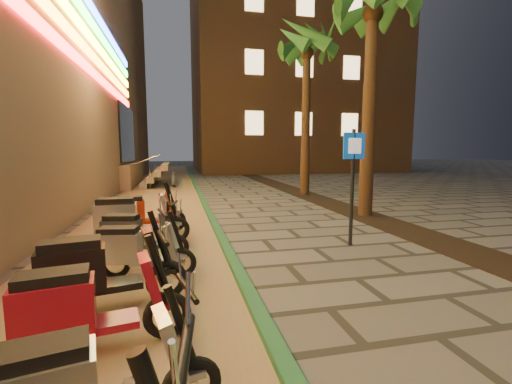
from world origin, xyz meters
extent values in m
cube|color=#8C7251|center=(-2.60, 10.00, 0.01)|extent=(3.40, 60.00, 0.01)
cube|color=#225B35|center=(-0.90, 10.00, 0.05)|extent=(0.18, 60.00, 0.10)
cube|color=black|center=(3.60, 5.00, 0.01)|extent=(1.20, 40.00, 0.02)
cube|color=black|center=(-4.45, 18.00, 2.80)|extent=(0.08, 5.00, 3.00)
cube|color=gray|center=(-6.50, 18.00, 0.60)|extent=(5.00, 6.00, 1.20)
cube|color=#FF1414|center=(-4.45, 6.00, 4.50)|extent=(0.06, 26.00, 0.28)
cube|color=gray|center=(-3.50, 18.00, 0.15)|extent=(0.35, 5.00, 0.30)
cube|color=gray|center=(-3.15, 18.00, 0.45)|extent=(0.35, 5.00, 0.30)
cube|color=gray|center=(-2.80, 18.00, 0.75)|extent=(0.35, 5.00, 0.30)
cube|color=gray|center=(-2.45, 18.00, 1.05)|extent=(0.35, 5.00, 0.30)
cylinder|color=silver|center=(-3.90, 16.00, 1.25)|extent=(2.09, 0.06, 0.81)
cylinder|color=silver|center=(-3.90, 20.00, 1.25)|extent=(2.09, 0.06, 0.81)
cube|color=brown|center=(9.00, 32.00, 12.50)|extent=(18.00, 16.00, 25.00)
cube|color=#E1BC7C|center=(4.00, 23.97, 4.00)|extent=(1.40, 0.06, 1.80)
cube|color=#E1BC7C|center=(8.00, 23.97, 4.00)|extent=(1.40, 0.06, 1.80)
cube|color=#E1BC7C|center=(12.00, 23.97, 4.00)|extent=(1.40, 0.06, 1.80)
cube|color=#E1BC7C|center=(4.00, 23.97, 8.50)|extent=(1.40, 0.06, 1.80)
cube|color=#E1BC7C|center=(8.00, 23.97, 8.50)|extent=(1.40, 0.06, 1.80)
cube|color=#E1BC7C|center=(12.00, 23.97, 8.50)|extent=(1.40, 0.06, 1.80)
cube|color=#E1BC7C|center=(8.00, 23.97, 13.00)|extent=(1.40, 0.06, 1.80)
cube|color=#E1BC7C|center=(12.00, 23.97, 13.00)|extent=(1.40, 0.06, 1.80)
cylinder|color=#472D19|center=(3.60, 7.00, 2.85)|extent=(0.40, 0.40, 5.70)
sphere|color=#472D19|center=(3.60, 7.00, 5.70)|extent=(0.56, 0.56, 0.56)
cone|color=#27581B|center=(4.28, 7.57, 6.15)|extent=(1.70, 1.86, 1.52)
cone|color=#27581B|center=(3.75, 7.87, 6.15)|extent=(2.00, 0.93, 1.52)
cone|color=#27581B|center=(3.16, 7.77, 6.15)|extent=(1.97, 1.48, 1.52)
cylinder|color=#472D19|center=(3.60, 12.00, 2.98)|extent=(0.40, 0.40, 5.95)
sphere|color=#472D19|center=(3.60, 12.00, 5.95)|extent=(0.56, 0.56, 0.56)
cone|color=#27581B|center=(4.49, 12.00, 6.40)|extent=(0.60, 1.93, 1.52)
cone|color=#27581B|center=(4.28, 12.57, 6.40)|extent=(1.70, 1.86, 1.52)
cone|color=#27581B|center=(3.75, 12.87, 6.40)|extent=(2.00, 0.93, 1.52)
cone|color=#27581B|center=(3.16, 12.77, 6.40)|extent=(1.97, 1.48, 1.52)
cone|color=#27581B|center=(2.77, 12.30, 6.40)|extent=(1.22, 2.02, 1.52)
cone|color=#27581B|center=(2.77, 11.70, 6.40)|extent=(1.22, 2.02, 1.52)
cone|color=#27581B|center=(3.16, 11.23, 6.40)|extent=(1.97, 1.48, 1.52)
cone|color=#27581B|center=(3.75, 11.13, 6.40)|extent=(2.00, 0.93, 1.52)
cone|color=#27581B|center=(4.28, 11.43, 6.40)|extent=(1.70, 1.86, 1.52)
cylinder|color=black|center=(1.64, 4.22, 1.18)|extent=(0.08, 0.08, 2.35)
cube|color=#0E4FB6|center=(1.64, 4.20, 2.02)|extent=(0.51, 0.13, 0.52)
cube|color=white|center=(1.65, 4.18, 2.02)|extent=(0.30, 0.08, 0.30)
cylinder|color=black|center=(-1.77, -0.86, 1.20)|extent=(0.11, 0.62, 0.05)
cube|color=black|center=(-2.61, 0.11, 0.74)|extent=(0.60, 0.40, 0.11)
cube|color=#9D9DA5|center=(-1.84, 0.28, 0.53)|extent=(0.31, 0.40, 0.62)
cylinder|color=black|center=(-1.78, 0.30, 0.71)|extent=(0.25, 0.11, 0.65)
cylinder|color=black|center=(-1.74, 0.31, 0.99)|extent=(0.15, 0.51, 0.04)
cube|color=#9D9DA5|center=(-1.72, 0.31, 0.34)|extent=(0.22, 0.16, 0.05)
torus|color=black|center=(-2.97, 1.23, 0.25)|extent=(0.51, 0.19, 0.50)
cylinder|color=silver|center=(-2.97, 1.23, 0.25)|extent=(0.15, 0.12, 0.13)
torus|color=black|center=(-1.92, 1.43, 0.25)|extent=(0.51, 0.19, 0.50)
cylinder|color=silver|center=(-1.92, 1.43, 0.25)|extent=(0.15, 0.12, 0.13)
cube|color=maroon|center=(-2.46, 1.33, 0.29)|extent=(0.58, 0.42, 0.08)
cube|color=maroon|center=(-2.90, 1.25, 0.53)|extent=(0.73, 0.48, 0.48)
cube|color=black|center=(-2.90, 1.25, 0.80)|extent=(0.64, 0.41, 0.11)
cube|color=maroon|center=(-2.05, 1.40, 0.57)|extent=(0.32, 0.42, 0.67)
cylinder|color=black|center=(-1.99, 1.42, 0.77)|extent=(0.27, 0.11, 0.71)
cylinder|color=black|center=(-1.94, 1.43, 1.07)|extent=(0.14, 0.55, 0.04)
cube|color=maroon|center=(-1.92, 1.43, 0.36)|extent=(0.23, 0.17, 0.06)
torus|color=black|center=(-3.09, 2.15, 0.27)|extent=(0.54, 0.21, 0.53)
cylinder|color=silver|center=(-3.09, 2.15, 0.27)|extent=(0.16, 0.13, 0.14)
torus|color=black|center=(-1.96, 2.38, 0.27)|extent=(0.54, 0.21, 0.53)
cylinder|color=silver|center=(-1.96, 2.38, 0.27)|extent=(0.16, 0.13, 0.14)
cube|color=black|center=(-2.53, 2.26, 0.31)|extent=(0.62, 0.46, 0.08)
cube|color=black|center=(-3.00, 2.17, 0.56)|extent=(0.78, 0.53, 0.51)
cube|color=black|center=(-3.00, 2.17, 0.86)|extent=(0.69, 0.45, 0.12)
cube|color=black|center=(-2.10, 2.35, 0.62)|extent=(0.35, 0.46, 0.72)
cylinder|color=black|center=(-2.03, 2.37, 0.82)|extent=(0.29, 0.13, 0.76)
cylinder|color=black|center=(-1.98, 2.38, 1.15)|extent=(0.16, 0.59, 0.05)
cube|color=black|center=(-1.96, 2.38, 0.39)|extent=(0.25, 0.19, 0.06)
torus|color=black|center=(-2.74, 3.32, 0.23)|extent=(0.47, 0.16, 0.46)
cylinder|color=silver|center=(-2.74, 3.32, 0.23)|extent=(0.14, 0.11, 0.12)
torus|color=black|center=(-1.76, 3.16, 0.23)|extent=(0.47, 0.16, 0.46)
cylinder|color=silver|center=(-1.76, 3.16, 0.23)|extent=(0.14, 0.11, 0.12)
cube|color=silver|center=(-2.26, 3.24, 0.27)|extent=(0.53, 0.37, 0.07)
cube|color=silver|center=(-2.67, 3.31, 0.49)|extent=(0.66, 0.43, 0.44)
cube|color=black|center=(-2.67, 3.31, 0.74)|extent=(0.59, 0.36, 0.11)
cube|color=silver|center=(-1.89, 3.18, 0.53)|extent=(0.29, 0.39, 0.62)
cylinder|color=black|center=(-1.82, 3.17, 0.71)|extent=(0.25, 0.10, 0.66)
cylinder|color=black|center=(-1.78, 3.17, 0.99)|extent=(0.12, 0.51, 0.04)
cube|color=silver|center=(-1.76, 3.16, 0.34)|extent=(0.21, 0.15, 0.05)
torus|color=black|center=(-2.84, 4.26, 0.24)|extent=(0.48, 0.19, 0.47)
cylinder|color=silver|center=(-2.84, 4.26, 0.24)|extent=(0.14, 0.12, 0.13)
torus|color=black|center=(-1.85, 4.05, 0.24)|extent=(0.48, 0.19, 0.47)
cylinder|color=silver|center=(-1.85, 4.05, 0.24)|extent=(0.14, 0.12, 0.13)
cube|color=#292B2E|center=(-2.36, 4.16, 0.27)|extent=(0.55, 0.41, 0.07)
cube|color=#292B2E|center=(-2.77, 4.25, 0.50)|extent=(0.69, 0.47, 0.45)
cube|color=black|center=(-2.77, 4.25, 0.76)|extent=(0.61, 0.40, 0.11)
cube|color=#292B2E|center=(-1.98, 4.07, 0.54)|extent=(0.31, 0.41, 0.64)
cylinder|color=black|center=(-1.91, 4.06, 0.73)|extent=(0.26, 0.11, 0.67)
cylinder|color=black|center=(-1.87, 4.05, 1.02)|extent=(0.15, 0.52, 0.04)
cube|color=#292B2E|center=(-1.85, 4.05, 0.34)|extent=(0.22, 0.17, 0.05)
torus|color=black|center=(-3.10, 5.13, 0.29)|extent=(0.58, 0.13, 0.58)
cylinder|color=silver|center=(-3.10, 5.13, 0.29)|extent=(0.16, 0.12, 0.16)
torus|color=black|center=(-1.86, 5.16, 0.29)|extent=(0.58, 0.13, 0.58)
cylinder|color=silver|center=(-1.86, 5.16, 0.29)|extent=(0.16, 0.12, 0.16)
cube|color=#ABAAB2|center=(-2.49, 5.14, 0.33)|extent=(0.62, 0.39, 0.09)
cube|color=#ABAAB2|center=(-3.01, 5.13, 0.61)|extent=(0.79, 0.44, 0.56)
cube|color=black|center=(-3.01, 5.13, 0.93)|extent=(0.70, 0.37, 0.13)
cube|color=#ABAAB2|center=(-2.01, 5.16, 0.67)|extent=(0.31, 0.45, 0.78)
cylinder|color=black|center=(-1.93, 5.16, 0.89)|extent=(0.31, 0.09, 0.82)
cylinder|color=black|center=(-1.88, 5.16, 1.24)|extent=(0.07, 0.65, 0.05)
cube|color=#ABAAB2|center=(-1.86, 5.16, 0.42)|extent=(0.25, 0.16, 0.07)
torus|color=black|center=(-2.98, 6.09, 0.26)|extent=(0.53, 0.16, 0.52)
cylinder|color=silver|center=(-2.98, 6.09, 0.26)|extent=(0.15, 0.12, 0.14)
torus|color=black|center=(-1.88, 6.22, 0.26)|extent=(0.53, 0.16, 0.52)
cylinder|color=silver|center=(-1.88, 6.22, 0.26)|extent=(0.15, 0.12, 0.14)
cube|color=maroon|center=(-2.44, 6.15, 0.30)|extent=(0.59, 0.40, 0.08)
cube|color=maroon|center=(-2.91, 6.10, 0.55)|extent=(0.74, 0.46, 0.50)
cube|color=black|center=(-2.91, 6.10, 0.84)|extent=(0.65, 0.39, 0.12)
cube|color=maroon|center=(-2.02, 6.21, 0.60)|extent=(0.31, 0.43, 0.70)
cylinder|color=black|center=(-1.95, 6.22, 0.80)|extent=(0.28, 0.10, 0.74)
cylinder|color=black|center=(-1.90, 6.22, 1.12)|extent=(0.12, 0.58, 0.04)
cube|color=maroon|center=(-1.88, 6.22, 0.38)|extent=(0.23, 0.17, 0.06)
camera|label=1|loc=(-1.77, -2.03, 1.94)|focal=24.00mm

